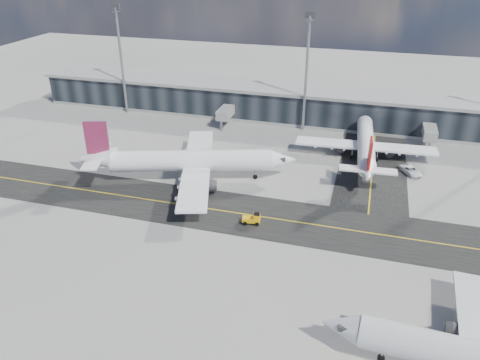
# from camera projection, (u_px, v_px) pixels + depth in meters

# --- Properties ---
(ground) EXTENTS (300.00, 300.00, 0.00)m
(ground) POSITION_uv_depth(u_px,v_px,m) (256.00, 229.00, 79.03)
(ground) COLOR gray
(ground) RESTS_ON ground
(taxiway_lanes) EXTENTS (180.00, 63.00, 0.03)m
(taxiway_lanes) POSITION_uv_depth(u_px,v_px,m) (291.00, 201.00, 87.23)
(taxiway_lanes) COLOR black
(taxiway_lanes) RESTS_ON ground
(terminal_concourse) EXTENTS (152.00, 19.80, 8.80)m
(terminal_concourse) POSITION_uv_depth(u_px,v_px,m) (308.00, 106.00, 124.03)
(terminal_concourse) COLOR black
(terminal_concourse) RESTS_ON ground
(floodlight_masts) EXTENTS (102.50, 0.70, 28.90)m
(floodlight_masts) POSITION_uv_depth(u_px,v_px,m) (307.00, 69.00, 112.83)
(floodlight_masts) COLOR gray
(floodlight_masts) RESTS_ON ground
(airliner_af) EXTENTS (41.94, 36.17, 12.69)m
(airliner_af) POSITION_uv_depth(u_px,v_px,m) (188.00, 161.00, 93.19)
(airliner_af) COLOR white
(airliner_af) RESTS_ON ground
(airliner_redtail) EXTENTS (30.77, 36.10, 10.69)m
(airliner_redtail) POSITION_uv_depth(u_px,v_px,m) (366.00, 145.00, 102.23)
(airliner_redtail) COLOR white
(airliner_redtail) RESTS_ON ground
(baggage_tug) EXTENTS (3.30, 2.07, 1.94)m
(baggage_tug) POSITION_uv_depth(u_px,v_px,m) (253.00, 219.00, 80.06)
(baggage_tug) COLOR #F1AE0C
(baggage_tug) RESTS_ON ground
(service_van) EXTENTS (5.17, 6.19, 1.57)m
(service_van) POSITION_uv_depth(u_px,v_px,m) (411.00, 170.00, 97.15)
(service_van) COLOR white
(service_van) RESTS_ON ground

